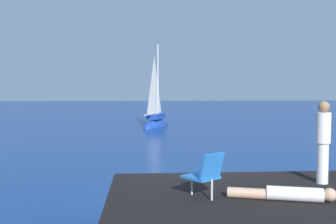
% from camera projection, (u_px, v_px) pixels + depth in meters
% --- Properties ---
extents(ground_plane, '(160.00, 160.00, 0.00)m').
position_uv_depth(ground_plane, '(201.00, 195.00, 10.48)').
color(ground_plane, navy).
extents(shore_ledge, '(5.87, 3.48, 0.98)m').
position_uv_depth(shore_ledge, '(269.00, 218.00, 7.08)').
color(shore_ledge, black).
rests_on(shore_ledge, ground).
extents(boulder_seaward, '(1.64, 1.64, 1.01)m').
position_uv_depth(boulder_seaward, '(240.00, 209.00, 9.19)').
color(boulder_seaward, black).
rests_on(boulder_seaward, ground).
extents(boulder_inland, '(1.74, 1.60, 1.11)m').
position_uv_depth(boulder_inland, '(268.00, 210.00, 9.16)').
color(boulder_inland, black).
rests_on(boulder_inland, ground).
extents(sailboat_near, '(2.61, 3.68, 6.68)m').
position_uv_depth(sailboat_near, '(156.00, 122.00, 28.66)').
color(sailboat_near, '#193D99').
rests_on(sailboat_near, ground).
extents(person_sunbather, '(1.73, 0.61, 0.25)m').
position_uv_depth(person_sunbather, '(286.00, 194.00, 6.49)').
color(person_sunbather, white).
rests_on(person_sunbather, shore_ledge).
extents(person_standing, '(0.28, 0.28, 1.62)m').
position_uv_depth(person_standing, '(323.00, 140.00, 7.63)').
color(person_standing, white).
rests_on(person_standing, shore_ledge).
extents(beach_chair, '(0.75, 0.76, 0.80)m').
position_uv_depth(beach_chair, '(206.00, 173.00, 6.60)').
color(beach_chair, blue).
rests_on(beach_chair, shore_ledge).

